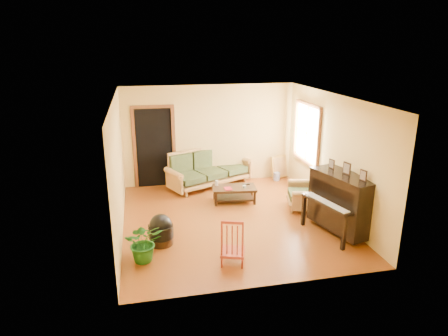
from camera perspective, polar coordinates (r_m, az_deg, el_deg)
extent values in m
plane|color=#632C0D|center=(8.61, 1.00, -7.34)|extent=(5.00, 5.00, 0.00)
cube|color=black|center=(10.42, -9.92, 2.83)|extent=(1.08, 0.16, 2.05)
cube|color=white|center=(9.99, 11.80, 4.90)|extent=(0.12, 1.36, 1.46)
cube|color=#A5763C|center=(10.41, -2.05, -0.05)|extent=(2.42, 1.76, 0.96)
cube|color=black|center=(9.46, 1.46, -3.79)|extent=(1.07, 0.67, 0.37)
cube|color=#A5763C|center=(9.18, 11.36, -3.24)|extent=(0.98, 1.01, 0.84)
cube|color=black|center=(8.16, 16.45, -4.93)|extent=(1.13, 1.53, 1.21)
cylinder|color=black|center=(7.63, -8.98, -9.18)|extent=(0.49, 0.49, 0.44)
cube|color=maroon|center=(6.84, 1.30, -10.29)|extent=(0.52, 0.54, 0.86)
cube|color=gold|center=(11.15, 7.88, 0.20)|extent=(0.51, 0.27, 0.66)
cylinder|color=#3544A1|center=(11.03, 7.53, -1.19)|extent=(0.20, 0.20, 0.22)
imported|color=#195719|center=(7.08, -11.36, -10.32)|extent=(0.67, 0.59, 0.71)
imported|color=#A41524|center=(9.24, 0.10, -3.02)|extent=(0.17, 0.23, 0.02)
cylinder|color=silver|center=(9.48, -1.06, -2.15)|extent=(0.10, 0.10, 0.12)
cylinder|color=silver|center=(9.35, 2.92, -2.67)|extent=(0.11, 0.11, 0.06)
cube|color=black|center=(9.56, 3.22, -2.34)|extent=(0.16, 0.05, 0.02)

